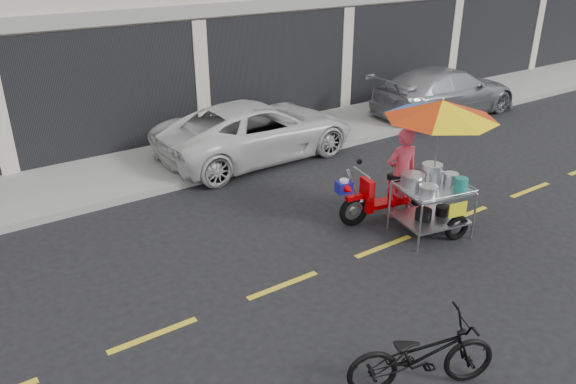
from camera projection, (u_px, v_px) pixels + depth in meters
ground at (384, 247)px, 9.23m from camera, size 90.00×90.00×0.00m
sidewalk at (224, 148)px, 13.33m from camera, size 45.00×3.00×0.15m
centerline at (384, 246)px, 9.23m from camera, size 42.00×0.10×0.01m
white_pickup at (257, 130)px, 12.72m from camera, size 4.70×2.26×1.29m
silver_pickup at (445, 92)px, 15.78m from camera, size 4.64×1.93×1.34m
near_bicycle at (422, 354)px, 6.19m from camera, size 1.81×1.23×0.90m
food_vendor_rig at (424, 146)px, 9.28m from camera, size 2.36×2.19×2.38m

